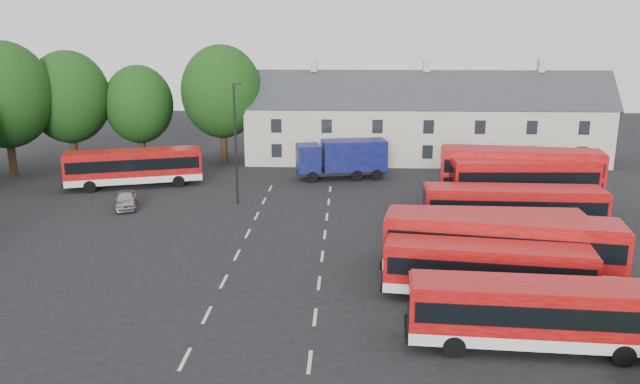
{
  "coord_description": "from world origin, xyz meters",
  "views": [
    {
      "loc": [
        6.41,
        -32.15,
        12.68
      ],
      "look_at": [
        4.58,
        8.46,
        2.2
      ],
      "focal_mm": 35.0,
      "sensor_mm": 36.0,
      "label": 1
    }
  ],
  "objects_px": {
    "lamppost": "(236,140)",
    "box_truck": "(343,157)",
    "bus_row_a": "(534,310)",
    "silver_car": "(126,199)",
    "bus_dd_south": "(523,185)"
  },
  "relations": [
    {
      "from": "silver_car",
      "to": "lamppost",
      "type": "relative_size",
      "value": 0.41
    },
    {
      "from": "bus_dd_south",
      "to": "lamppost",
      "type": "bearing_deg",
      "value": 170.41
    },
    {
      "from": "bus_dd_south",
      "to": "box_truck",
      "type": "height_order",
      "value": "bus_dd_south"
    },
    {
      "from": "bus_dd_south",
      "to": "silver_car",
      "type": "relative_size",
      "value": 2.68
    },
    {
      "from": "bus_row_a",
      "to": "silver_car",
      "type": "relative_size",
      "value": 2.74
    },
    {
      "from": "bus_dd_south",
      "to": "box_truck",
      "type": "distance_m",
      "value": 16.98
    },
    {
      "from": "box_truck",
      "to": "silver_car",
      "type": "height_order",
      "value": "box_truck"
    },
    {
      "from": "bus_row_a",
      "to": "lamppost",
      "type": "relative_size",
      "value": 1.13
    },
    {
      "from": "silver_car",
      "to": "lamppost",
      "type": "height_order",
      "value": "lamppost"
    },
    {
      "from": "bus_dd_south",
      "to": "box_truck",
      "type": "xyz_separation_m",
      "value": [
        -12.66,
        11.3,
        -0.39
      ]
    },
    {
      "from": "bus_dd_south",
      "to": "box_truck",
      "type": "bearing_deg",
      "value": 135.83
    },
    {
      "from": "lamppost",
      "to": "box_truck",
      "type": "bearing_deg",
      "value": 47.92
    },
    {
      "from": "bus_row_a",
      "to": "bus_dd_south",
      "type": "distance_m",
      "value": 19.62
    },
    {
      "from": "bus_dd_south",
      "to": "lamppost",
      "type": "distance_m",
      "value": 20.85
    },
    {
      "from": "bus_row_a",
      "to": "silver_car",
      "type": "xyz_separation_m",
      "value": [
        -24.04,
        20.17,
        -1.09
      ]
    }
  ]
}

